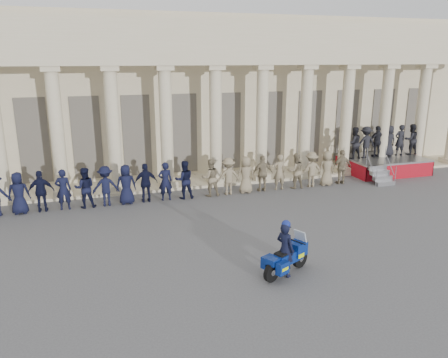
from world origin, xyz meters
TOP-DOWN VIEW (x-y plane):
  - ground at (0.00, 0.00)m, footprint 90.00×90.00m
  - building at (-0.00, 14.74)m, footprint 40.00×12.50m
  - officer_rank at (-1.87, 6.17)m, footprint 20.88×0.71m
  - reviewing_stand at (11.47, 7.74)m, footprint 4.91×4.28m
  - motorcycle at (0.64, -2.41)m, footprint 1.88×1.27m
  - rider at (0.54, -2.46)m, footprint 0.66×0.76m

SIDE VIEW (x-z plane):
  - ground at x=0.00m, z-range 0.00..0.00m
  - motorcycle at x=0.64m, z-range -0.09..1.22m
  - rider at x=0.54m, z-range -0.01..1.85m
  - officer_rank at x=-1.87m, z-range 0.00..1.88m
  - reviewing_stand at x=11.47m, z-range 0.18..2.97m
  - building at x=0.00m, z-range 0.02..9.02m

